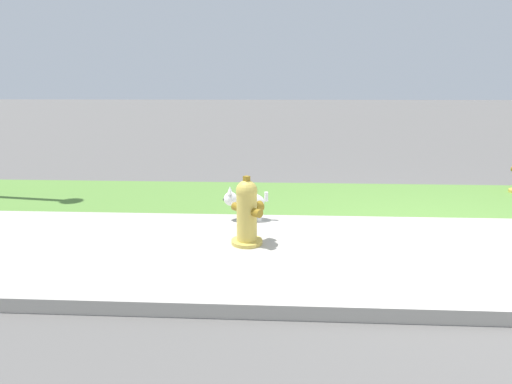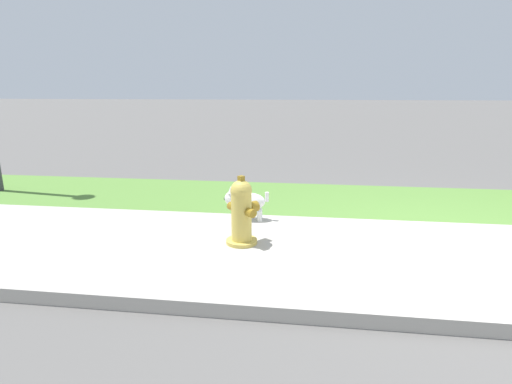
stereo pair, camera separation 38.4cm
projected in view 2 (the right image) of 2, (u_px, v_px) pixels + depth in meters
ground_plane at (472, 261)px, 3.89m from camera, size 120.00×120.00×0.00m
sidewalk_pavement at (472, 260)px, 3.88m from camera, size 18.00×2.31×0.01m
grass_verge at (417, 202)px, 5.90m from camera, size 18.00×1.91×0.01m
fire_hydrant_far_end at (242, 212)px, 4.22m from camera, size 0.36×0.36×0.75m
small_white_dog at (246, 202)px, 5.02m from camera, size 0.57×0.24×0.44m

